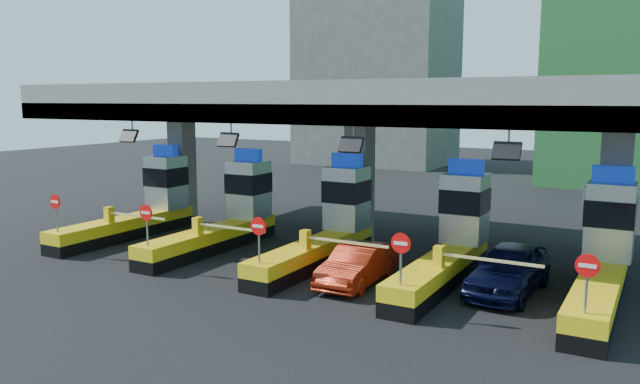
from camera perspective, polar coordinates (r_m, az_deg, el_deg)
The scene contains 10 objects.
ground at distance 24.89m, azimuth 0.56°, elevation -6.34°, with size 120.00×120.00×0.00m, color black.
toll_canopy at distance 26.61m, azimuth 3.58°, elevation 7.97°, with size 28.00×12.09×7.00m.
toll_lane_far_left at distance 30.76m, azimuth -15.74°, elevation -1.12°, with size 4.43×8.00×4.16m.
toll_lane_left at distance 27.49m, azimuth -8.33°, elevation -2.01°, with size 4.43×8.00×4.16m.
toll_lane_center at distance 24.80m, azimuth 0.88°, elevation -3.07°, with size 4.43×8.00×4.16m.
toll_lane_right at distance 22.91m, azimuth 11.98°, elevation -4.23°, with size 4.43×8.00×4.16m.
toll_lane_far_right at distance 22.01m, azimuth 24.54°, elevation -5.35°, with size 4.43×8.00×4.16m.
bg_building_concrete at distance 62.61m, azimuth 5.26°, elevation 10.88°, with size 14.00×10.00×18.00m, color #4C4C49.
van at distance 21.63m, azimuth 16.86°, elevation -6.77°, with size 1.93×4.79×1.63m, color black.
red_car at distance 21.82m, azimuth 3.46°, elevation -6.62°, with size 1.46×4.19×1.38m, color maroon.
Camera 1 is at (11.55, -21.10, 6.38)m, focal length 35.00 mm.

